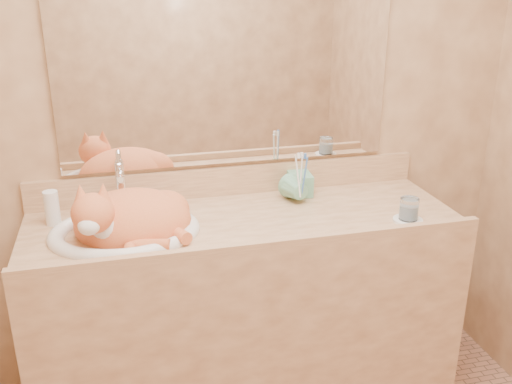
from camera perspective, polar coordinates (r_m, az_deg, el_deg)
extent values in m
cube|color=#8D6240|center=(2.26, -2.82, 9.41)|extent=(2.40, 0.02, 2.50)
cube|color=white|center=(2.22, -2.82, 12.89)|extent=(1.30, 0.02, 0.80)
imported|color=#68A681|center=(2.28, 4.79, 1.63)|extent=(0.10, 0.10, 0.20)
imported|color=#68A681|center=(2.23, 4.52, -0.16)|extent=(0.12, 0.12, 0.10)
cylinder|color=white|center=(2.17, 14.94, -2.74)|extent=(0.11, 0.11, 0.01)
cylinder|color=white|center=(2.15, 15.05, -1.64)|extent=(0.07, 0.07, 0.08)
cylinder|color=white|center=(2.18, -19.73, -1.51)|extent=(0.05, 0.05, 0.13)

